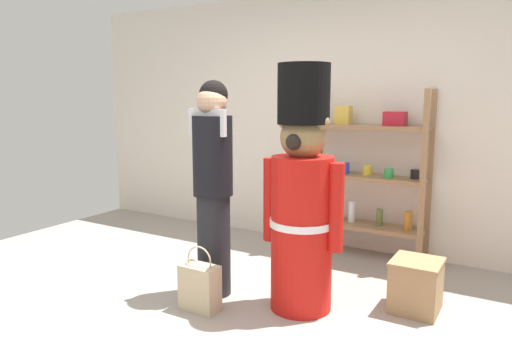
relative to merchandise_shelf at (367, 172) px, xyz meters
name	(u,v)px	position (x,y,z in m)	size (l,w,h in m)	color
ground_plane	(221,331)	(-0.34, -1.98, -0.82)	(6.40, 6.40, 0.00)	#9E9389
back_wall	(343,120)	(-0.34, 0.22, 0.48)	(6.40, 0.12, 2.60)	silver
merchandise_shelf	(367,172)	(0.00, 0.00, 0.00)	(1.15, 0.35, 1.60)	#93704C
teddy_bear_guard	(302,199)	(-0.03, -1.39, -0.01)	(0.62, 0.46, 1.76)	red
person_shopper	(213,182)	(-0.72, -1.50, 0.07)	(0.32, 0.30, 1.66)	black
shopping_bag	(200,287)	(-0.64, -1.80, -0.64)	(0.28, 0.16, 0.48)	#C1AD89
display_crate	(416,285)	(0.70, -1.01, -0.63)	(0.34, 0.36, 0.38)	#9E7A51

